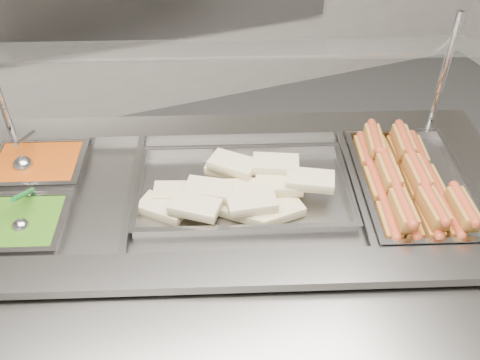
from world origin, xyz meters
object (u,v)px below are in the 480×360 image
object	(u,v)px
pan_hotdogs	(411,190)
ladle	(23,164)
steam_counter	(227,274)
sneeze_guard	(221,53)
pan_wraps	(243,191)
serving_spoon	(22,221)

from	to	relation	value
pan_hotdogs	ladle	distance (m)	1.48
steam_counter	ladle	xyz separation A→B (m)	(-0.68, 0.38, 0.51)
steam_counter	pan_hotdogs	bearing A→B (deg)	-18.11
sneeze_guard	pan_wraps	bearing A→B (deg)	-92.76
steam_counter	sneeze_guard	size ratio (longest dim) A/B	1.23
sneeze_guard	pan_hotdogs	world-z (taller)	sneeze_guard
pan_wraps	ladle	size ratio (longest dim) A/B	3.96
serving_spoon	pan_hotdogs	bearing A→B (deg)	-11.22
sneeze_guard	pan_wraps	distance (m)	0.51
pan_hotdogs	serving_spoon	xyz separation A→B (m)	(-1.37, 0.27, 0.06)
pan_wraps	serving_spoon	world-z (taller)	serving_spoon
sneeze_guard	serving_spoon	size ratio (longest dim) A/B	9.44
sneeze_guard	pan_hotdogs	bearing A→B (deg)	-37.39
sneeze_guard	steam_counter	bearing A→B (deg)	-108.11
pan_wraps	ladle	distance (m)	0.85
steam_counter	pan_hotdogs	xyz separation A→B (m)	(0.67, -0.22, 0.46)
pan_hotdogs	pan_wraps	xyz separation A→B (m)	(-0.60, 0.20, 0.02)
sneeze_guard	ladle	world-z (taller)	sneeze_guard
steam_counter	pan_wraps	xyz separation A→B (m)	(0.06, -0.02, 0.47)
steam_counter	serving_spoon	world-z (taller)	serving_spoon
steam_counter	serving_spoon	bearing A→B (deg)	175.59
ladle	pan_wraps	bearing A→B (deg)	-28.05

